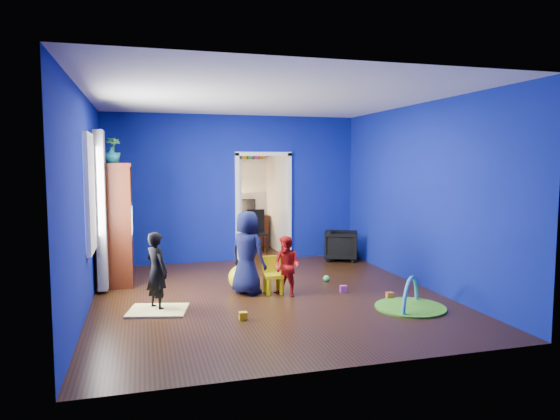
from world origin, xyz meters
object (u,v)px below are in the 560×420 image
object	(u,v)px
child_black	(157,271)
vase	(111,155)
crt_tv	(117,221)
play_mat	(410,307)
tv_armoire	(114,223)
hopper_ball	(241,278)
folding_chair	(257,233)
child_navy	(247,253)
study_desk	(248,231)
armchair	(341,246)
toddler_red	(287,266)
kid_chair	(273,277)

from	to	relation	value
child_black	vase	size ratio (longest dim) A/B	4.41
crt_tv	play_mat	size ratio (longest dim) A/B	0.74
tv_armoire	child_black	bearing A→B (deg)	-71.19
hopper_ball	folding_chair	world-z (taller)	folding_chair
crt_tv	play_mat	bearing A→B (deg)	-34.32
child_navy	study_desk	bearing A→B (deg)	-49.68
armchair	folding_chair	xyz separation A→B (m)	(-1.48, 1.10, 0.16)
child_black	play_mat	world-z (taller)	child_black
toddler_red	kid_chair	size ratio (longest dim) A/B	1.79
hopper_ball	study_desk	distance (m)	3.96
kid_chair	vase	bearing A→B (deg)	161.55
play_mat	folding_chair	size ratio (longest dim) A/B	1.03
tv_armoire	kid_chair	world-z (taller)	tv_armoire
child_navy	play_mat	bearing A→B (deg)	-161.40
folding_chair	tv_armoire	bearing A→B (deg)	-147.27
armchair	crt_tv	bearing A→B (deg)	122.44
tv_armoire	study_desk	size ratio (longest dim) A/B	2.23
child_navy	vase	distance (m)	2.63
toddler_red	tv_armoire	distance (m)	2.99
crt_tv	folding_chair	xyz separation A→B (m)	(2.78, 1.81, -0.56)
hopper_ball	vase	bearing A→B (deg)	157.75
hopper_ball	folding_chair	xyz separation A→B (m)	(0.93, 2.88, 0.27)
folding_chair	child_navy	bearing A→B (deg)	-105.61
kid_chair	child_navy	bearing A→B (deg)	176.33
play_mat	tv_armoire	bearing A→B (deg)	145.96
toddler_red	tv_armoire	bearing A→B (deg)	-163.30
kid_chair	study_desk	distance (m)	4.19
tv_armoire	kid_chair	size ratio (longest dim) A/B	3.92
armchair	vase	world-z (taller)	vase
child_black	study_desk	size ratio (longest dim) A/B	1.20
armchair	kid_chair	xyz separation A→B (m)	(-1.97, -2.10, -0.05)
vase	study_desk	world-z (taller)	vase
kid_chair	study_desk	xyz separation A→B (m)	(0.49, 4.16, 0.12)
study_desk	folding_chair	world-z (taller)	folding_chair
child_black	folding_chair	size ratio (longest dim) A/B	1.15
hopper_ball	study_desk	xyz separation A→B (m)	(0.93, 3.84, 0.18)
toddler_red	vase	distance (m)	3.24
armchair	kid_chair	world-z (taller)	armchair
kid_chair	play_mat	bearing A→B (deg)	-31.46
toddler_red	kid_chair	xyz separation A→B (m)	(-0.15, 0.20, -0.20)
child_black	study_desk	bearing A→B (deg)	-59.51
armchair	crt_tv	distance (m)	4.37
vase	study_desk	size ratio (longest dim) A/B	0.27
armchair	folding_chair	world-z (taller)	folding_chair
tv_armoire	kid_chair	distance (m)	2.81
toddler_red	kid_chair	bearing A→B (deg)	176.35
vase	crt_tv	xyz separation A→B (m)	(0.04, 0.30, -1.06)
kid_chair	folding_chair	size ratio (longest dim) A/B	0.54
armchair	child_navy	distance (m)	3.13
toddler_red	folding_chair	world-z (taller)	folding_chair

